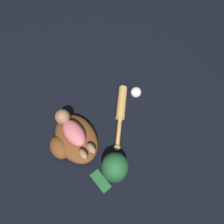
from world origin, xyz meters
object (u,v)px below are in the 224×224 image
at_px(baseball_glove, 74,140).
at_px(baby_figure, 72,130).
at_px(baseball, 136,92).
at_px(baseball_cap, 115,167).
at_px(baseball_bat, 121,109).

distance_m(baseball_glove, baby_figure, 0.10).
height_order(baseball, baseball_cap, baseball_cap).
xyz_separation_m(baby_figure, baseball, (0.22, -0.48, -0.10)).
relative_size(baseball_glove, baseball_bat, 0.90).
xyz_separation_m(baseball, baseball_cap, (-0.48, 0.28, 0.03)).
bearing_deg(baseball_cap, baseball_bat, -20.81).
relative_size(baseball_glove, baby_figure, 1.18).
relative_size(baseball_glove, baseball, 5.30).
distance_m(baseball_glove, baseball, 0.55).
relative_size(baseball_glove, baseball_cap, 1.71).
bearing_deg(baby_figure, baseball_bat, -71.33).
bearing_deg(baseball_cap, baby_figure, 37.41).
relative_size(baseball_bat, baseball_cap, 1.90).
distance_m(baby_figure, baseball_bat, 0.38).
relative_size(baseball_bat, baseball, 5.91).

